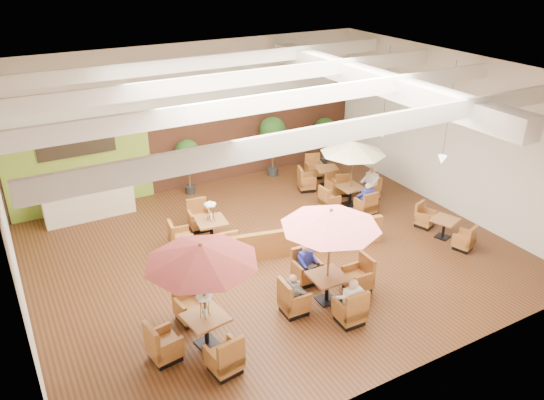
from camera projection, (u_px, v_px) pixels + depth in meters
room at (259, 128)px, 15.97m from camera, size 14.04×14.00×5.52m
service_counter at (89, 202)px, 18.32m from camera, size 3.00×0.75×1.18m
booth_divider at (284, 243)px, 16.09m from camera, size 6.37×1.54×0.90m
table_0 at (200, 275)px, 11.77m from camera, size 2.72×2.83×2.82m
table_1 at (330, 240)px, 13.39m from camera, size 2.72×2.72×2.78m
table_2 at (352, 161)px, 18.72m from camera, size 2.45×2.45×2.52m
table_3 at (204, 232)px, 16.66m from camera, size 1.90×2.79×1.59m
table_4 at (444, 229)px, 17.15m from camera, size 0.97×2.41×0.85m
table_5 at (321, 179)px, 20.74m from camera, size 1.86×2.66×0.94m
topiary_0 at (188, 154)px, 19.69m from camera, size 0.92×0.92×2.14m
topiary_1 at (273, 132)px, 21.17m from camera, size 1.07×1.07×2.47m
topiary_2 at (325, 130)px, 22.41m from camera, size 0.89×0.89×2.06m
diner_0 at (351, 297)px, 13.07m from camera, size 0.42×0.33×0.85m
diner_1 at (307, 260)px, 14.69m from camera, size 0.37×0.32×0.72m
diner_2 at (294, 289)px, 13.45m from camera, size 0.28×0.35×0.71m
diner_3 at (367, 195)px, 18.42m from camera, size 0.39×0.33×0.77m
diner_4 at (371, 180)px, 19.54m from camera, size 0.37×0.43×0.84m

